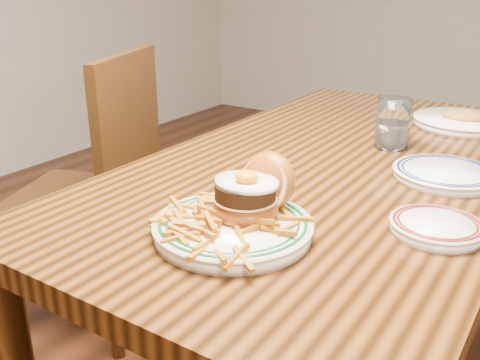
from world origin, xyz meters
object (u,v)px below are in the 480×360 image
Objects in this scene: table at (339,190)px; side_plate at (437,226)px; chair_left at (98,188)px; main_plate at (239,214)px.

side_plate is at bearing -44.18° from table.
table is 9.26× the size of side_plate.
side_plate is at bearing -32.02° from chair_left.
chair_left is at bearing -173.55° from table.
main_plate is 0.36m from side_plate.
chair_left is 3.23× the size of main_plate.
chair_left reaches higher than main_plate.
side_plate is at bearing 38.70° from main_plate.
table is 5.35× the size of main_plate.
chair_left is 5.59× the size of side_plate.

